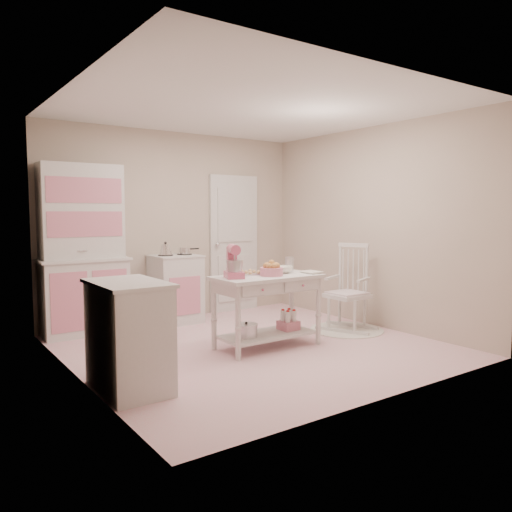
{
  "coord_description": "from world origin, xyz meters",
  "views": [
    {
      "loc": [
        -3.11,
        -4.48,
        1.49
      ],
      "look_at": [
        0.31,
        0.38,
        0.97
      ],
      "focal_mm": 35.0,
      "sensor_mm": 36.0,
      "label": 1
    }
  ],
  "objects_px": {
    "hutch": "(83,249)",
    "rocking_chair": "(347,287)",
    "stand_mixer": "(234,262)",
    "work_table": "(267,311)",
    "bread_basket": "(272,272)",
    "base_cabinet": "(129,336)",
    "stove": "(176,289)"
  },
  "relations": [
    {
      "from": "hutch",
      "to": "rocking_chair",
      "type": "xyz_separation_m",
      "value": [
        2.76,
        -1.72,
        -0.49
      ]
    },
    {
      "from": "stand_mixer",
      "to": "work_table",
      "type": "bearing_deg",
      "value": 17.33
    },
    {
      "from": "rocking_chair",
      "to": "bread_basket",
      "type": "relative_size",
      "value": 4.4
    },
    {
      "from": "rocking_chair",
      "to": "bread_basket",
      "type": "bearing_deg",
      "value": 161.31
    },
    {
      "from": "base_cabinet",
      "to": "bread_basket",
      "type": "relative_size",
      "value": 3.68
    },
    {
      "from": "base_cabinet",
      "to": "bread_basket",
      "type": "bearing_deg",
      "value": 11.55
    },
    {
      "from": "hutch",
      "to": "work_table",
      "type": "bearing_deg",
      "value": -50.51
    },
    {
      "from": "hutch",
      "to": "work_table",
      "type": "height_order",
      "value": "hutch"
    },
    {
      "from": "rocking_chair",
      "to": "bread_basket",
      "type": "distance_m",
      "value": 1.31
    },
    {
      "from": "work_table",
      "to": "hutch",
      "type": "bearing_deg",
      "value": 129.49
    },
    {
      "from": "stove",
      "to": "base_cabinet",
      "type": "relative_size",
      "value": 1.0
    },
    {
      "from": "hutch",
      "to": "stove",
      "type": "relative_size",
      "value": 2.26
    },
    {
      "from": "base_cabinet",
      "to": "stand_mixer",
      "type": "bearing_deg",
      "value": 18.03
    },
    {
      "from": "rocking_chair",
      "to": "stand_mixer",
      "type": "xyz_separation_m",
      "value": [
        -1.71,
        -0.04,
        0.42
      ]
    },
    {
      "from": "stand_mixer",
      "to": "bread_basket",
      "type": "distance_m",
      "value": 0.46
    },
    {
      "from": "hutch",
      "to": "stand_mixer",
      "type": "bearing_deg",
      "value": -59.27
    },
    {
      "from": "hutch",
      "to": "rocking_chair",
      "type": "height_order",
      "value": "hutch"
    },
    {
      "from": "work_table",
      "to": "stand_mixer",
      "type": "bearing_deg",
      "value": 177.27
    },
    {
      "from": "rocking_chair",
      "to": "stand_mixer",
      "type": "height_order",
      "value": "stand_mixer"
    },
    {
      "from": "base_cabinet",
      "to": "work_table",
      "type": "height_order",
      "value": "base_cabinet"
    },
    {
      "from": "work_table",
      "to": "rocking_chair",
      "type": "bearing_deg",
      "value": 2.45
    },
    {
      "from": "rocking_chair",
      "to": "bread_basket",
      "type": "height_order",
      "value": "rocking_chair"
    },
    {
      "from": "hutch",
      "to": "bread_basket",
      "type": "bearing_deg",
      "value": -50.91
    },
    {
      "from": "hutch",
      "to": "work_table",
      "type": "distance_m",
      "value": 2.39
    },
    {
      "from": "bread_basket",
      "to": "work_table",
      "type": "bearing_deg",
      "value": 111.8
    },
    {
      "from": "stove",
      "to": "hutch",
      "type": "bearing_deg",
      "value": 177.61
    },
    {
      "from": "work_table",
      "to": "stove",
      "type": "bearing_deg",
      "value": 98.74
    },
    {
      "from": "rocking_chair",
      "to": "work_table",
      "type": "bearing_deg",
      "value": 159.03
    },
    {
      "from": "hutch",
      "to": "rocking_chair",
      "type": "relative_size",
      "value": 1.89
    },
    {
      "from": "stove",
      "to": "rocking_chair",
      "type": "relative_size",
      "value": 0.84
    },
    {
      "from": "work_table",
      "to": "stand_mixer",
      "type": "height_order",
      "value": "stand_mixer"
    },
    {
      "from": "bread_basket",
      "to": "hutch",
      "type": "bearing_deg",
      "value": 129.09
    }
  ]
}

